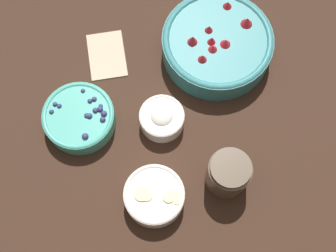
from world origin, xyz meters
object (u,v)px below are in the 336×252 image
(bowl_cream, at_px, (162,118))
(jar_chocolate, at_px, (228,174))
(bowl_blueberries, at_px, (79,118))
(bowl_strawberries, at_px, (217,44))
(bowl_bananas, at_px, (154,196))

(bowl_cream, distance_m, jar_chocolate, 0.20)
(bowl_blueberries, bearing_deg, bowl_strawberries, 85.47)
(bowl_strawberries, bearing_deg, bowl_blueberries, -94.53)
(bowl_blueberries, xyz_separation_m, bowl_cream, (0.11, 0.16, 0.00))
(bowl_blueberries, relative_size, bowl_bananas, 1.25)
(jar_chocolate, bearing_deg, bowl_blueberries, -146.83)
(bowl_strawberries, distance_m, bowl_bananas, 0.40)
(bowl_strawberries, xyz_separation_m, jar_chocolate, (0.28, -0.18, 0.01))
(bowl_cream, xyz_separation_m, jar_chocolate, (0.20, 0.04, 0.02))
(bowl_blueberries, height_order, jar_chocolate, jar_chocolate)
(bowl_strawberries, relative_size, bowl_bananas, 2.03)
(bowl_cream, height_order, jar_chocolate, jar_chocolate)
(bowl_strawberries, xyz_separation_m, bowl_cream, (0.08, -0.22, -0.01))
(bowl_cream, bearing_deg, bowl_bananas, -39.38)
(bowl_blueberries, distance_m, bowl_cream, 0.19)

